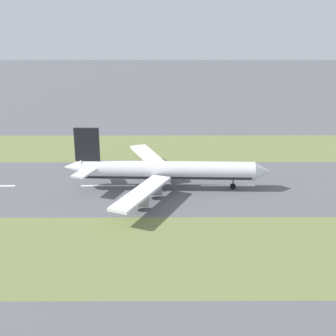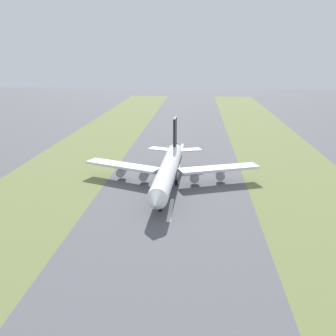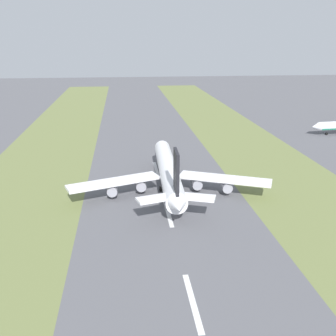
{
  "view_description": "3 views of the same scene",
  "coord_description": "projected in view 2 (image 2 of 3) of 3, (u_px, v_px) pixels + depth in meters",
  "views": [
    {
      "loc": [
        145.59,
        4.48,
        56.06
      ],
      "look_at": [
        2.25,
        5.04,
        7.0
      ],
      "focal_mm": 50.0,
      "sensor_mm": 36.0,
      "label": 1
    },
    {
      "loc": [
        -7.39,
        133.12,
        44.33
      ],
      "look_at": [
        2.25,
        5.04,
        7.0
      ],
      "focal_mm": 42.0,
      "sensor_mm": 36.0,
      "label": 2
    },
    {
      "loc": [
        -11.96,
        -116.96,
        47.78
      ],
      "look_at": [
        2.25,
        5.04,
        7.0
      ],
      "focal_mm": 42.0,
      "sensor_mm": 36.0,
      "label": 3
    }
  ],
  "objects": [
    {
      "name": "airplane_main_jet",
      "position": [
        169.0,
        169.0,
        135.85
      ],
      "size": [
        64.1,
        67.14,
        20.2
      ],
      "color": "white",
      "rests_on": "ground"
    },
    {
      "name": "grass_median_east",
      "position": [
        53.0,
        180.0,
        143.61
      ],
      "size": [
        40.0,
        600.0,
        0.01
      ],
      "primitive_type": "cube",
      "color": "olive",
      "rests_on": "ground"
    },
    {
      "name": "centreline_dash_near",
      "position": [
        182.0,
        148.0,
        193.0
      ],
      "size": [
        1.2,
        18.0,
        0.01
      ],
      "primitive_type": "cube",
      "color": "silver",
      "rests_on": "ground"
    },
    {
      "name": "grass_median_west",
      "position": [
        304.0,
        186.0,
        137.13
      ],
      "size": [
        40.0,
        600.0,
        0.01
      ],
      "primitive_type": "cube",
      "color": "olive",
      "rests_on": "ground"
    },
    {
      "name": "ground_plane",
      "position": [
        175.0,
        183.0,
        140.37
      ],
      "size": [
        800.0,
        800.0,
        0.0
      ],
      "primitive_type": "plane",
      "color": "#56565B"
    },
    {
      "name": "centreline_dash_far",
      "position": [
        171.0,
        210.0,
        116.4
      ],
      "size": [
        1.2,
        18.0,
        0.01
      ],
      "primitive_type": "cube",
      "color": "silver",
      "rests_on": "ground"
    },
    {
      "name": "centreline_dash_mid",
      "position": [
        177.0,
        171.0,
        154.7
      ],
      "size": [
        1.2,
        18.0,
        0.01
      ],
      "primitive_type": "cube",
      "color": "silver",
      "rests_on": "ground"
    }
  ]
}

